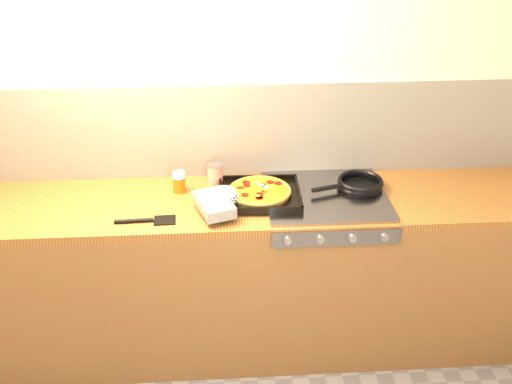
{
  "coord_description": "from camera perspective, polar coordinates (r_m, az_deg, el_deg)",
  "views": [
    {
      "loc": [
        -0.08,
        -1.51,
        2.32
      ],
      "look_at": [
        0.1,
        1.08,
        0.95
      ],
      "focal_mm": 42.0,
      "sensor_mm": 36.0,
      "label": 1
    }
  ],
  "objects": [
    {
      "name": "tomato_can",
      "position": [
        3.1,
        -3.91,
        1.67
      ],
      "size": [
        0.09,
        0.09,
        0.11
      ],
      "color": "#A30E0D",
      "rests_on": "counter_run"
    },
    {
      "name": "pizza_on_tray",
      "position": [
        2.92,
        -0.86,
        -0.27
      ],
      "size": [
        0.53,
        0.46,
        0.07
      ],
      "color": "black",
      "rests_on": "stovetop"
    },
    {
      "name": "wooden_spoon",
      "position": [
        3.13,
        1.52,
        1.06
      ],
      "size": [
        0.3,
        0.05,
        0.02
      ],
      "color": "#B67B4D",
      "rests_on": "counter_run"
    },
    {
      "name": "stovetop",
      "position": [
        3.01,
        6.63,
        -0.37
      ],
      "size": [
        0.6,
        0.56,
        0.02
      ],
      "primitive_type": "cube",
      "color": "gray",
      "rests_on": "counter_run"
    },
    {
      "name": "black_spatula",
      "position": [
        2.82,
        -10.36,
        -2.69
      ],
      "size": [
        0.28,
        0.09,
        0.02
      ],
      "color": "black",
      "rests_on": "counter_run"
    },
    {
      "name": "room_shell",
      "position": [
        3.12,
        -2.23,
        5.83
      ],
      "size": [
        3.2,
        3.2,
        3.2
      ],
      "color": "white",
      "rests_on": "ground"
    },
    {
      "name": "juice_glass",
      "position": [
        3.04,
        -7.34,
        0.96
      ],
      "size": [
        0.08,
        0.08,
        0.11
      ],
      "color": "#EE540E",
      "rests_on": "counter_run"
    },
    {
      "name": "frying_pan",
      "position": [
        3.09,
        9.81,
        0.81
      ],
      "size": [
        0.41,
        0.29,
        0.04
      ],
      "color": "black",
      "rests_on": "stovetop"
    },
    {
      "name": "counter_run",
      "position": [
        3.21,
        -1.81,
        -7.8
      ],
      "size": [
        3.2,
        0.62,
        0.9
      ],
      "color": "brown",
      "rests_on": "ground"
    }
  ]
}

